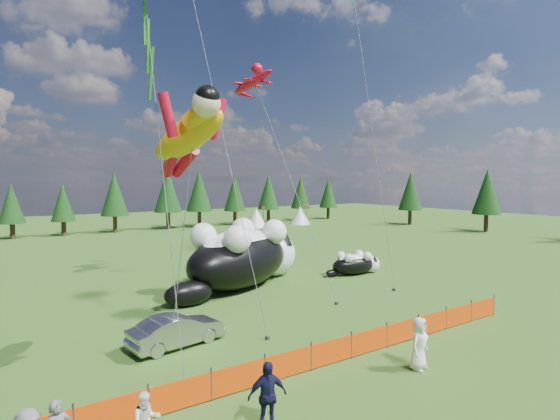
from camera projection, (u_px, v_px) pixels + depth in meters
name	position (u px, v px, depth m)	size (l,w,h in m)	color
ground	(287.00, 340.00, 19.15)	(160.00, 160.00, 0.00)	#123609
safety_fence	(332.00, 351.00, 16.62)	(22.06, 0.06, 1.10)	#262626
tree_line	(90.00, 203.00, 56.26)	(90.00, 4.00, 8.00)	black
festival_tents	(186.00, 222.00, 58.36)	(50.00, 3.20, 2.80)	white
cat_large	(244.00, 255.00, 28.78)	(11.34, 7.74, 4.37)	black
cat_small	(356.00, 263.00, 32.46)	(4.74, 2.11, 1.71)	black
car	(177.00, 330.00, 18.45)	(1.42, 4.08, 1.35)	#A9A8AC
spectator_c	(267.00, 396.00, 12.21)	(1.16, 0.59, 1.98)	#121434
spectator_e	(419.00, 343.00, 16.16)	(0.96, 0.62, 1.97)	white
superhero_kite	(188.00, 135.00, 16.50)	(5.10, 5.25, 10.65)	orange
gecko_kite	(253.00, 82.00, 34.01)	(4.58, 14.80, 18.67)	red
diamond_kite_b	(357.00, 17.00, 31.65)	(2.12, 6.25, 21.19)	#0C9A90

